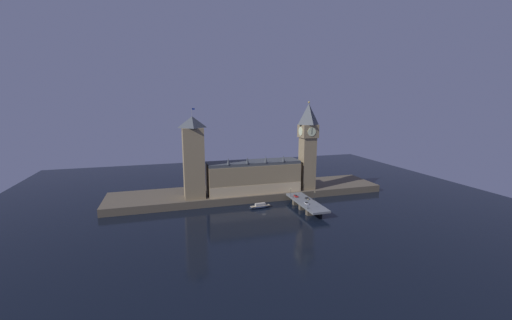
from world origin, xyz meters
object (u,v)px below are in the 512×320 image
object	(u,v)px
car_northbound_trail	(306,203)
pedestrian_mid_walk	(313,199)
car_northbound_lead	(296,196)
boat_upstream	(260,206)
car_southbound_trail	(307,198)
street_lamp_near	(308,203)
victoria_tower	(193,157)
street_lamp_mid	(315,195)
street_lamp_far	(291,191)
pedestrian_far_rail	(293,197)
clock_tower	(308,143)
pedestrian_near_rail	(308,207)

from	to	relation	value
car_northbound_trail	pedestrian_mid_walk	world-z (taller)	pedestrian_mid_walk
car_northbound_lead	boat_upstream	world-z (taller)	car_northbound_lead
car_southbound_trail	street_lamp_near	world-z (taller)	street_lamp_near
victoria_tower	pedestrian_mid_walk	bearing A→B (deg)	-21.31
boat_upstream	street_lamp_near	bearing A→B (deg)	-46.30
victoria_tower	car_northbound_lead	bearing A→B (deg)	-16.36
car_northbound_lead	street_lamp_mid	size ratio (longest dim) A/B	0.67
street_lamp_mid	street_lamp_far	size ratio (longest dim) A/B	1.05
street_lamp_near	boat_upstream	distance (m)	37.38
street_lamp_near	street_lamp_far	xyz separation A→B (m)	(0.00, 29.44, -0.30)
car_northbound_lead	pedestrian_mid_walk	bearing A→B (deg)	-50.25
victoria_tower	pedestrian_far_rail	world-z (taller)	victoria_tower
clock_tower	car_northbound_trail	world-z (taller)	clock_tower
pedestrian_near_rail	boat_upstream	world-z (taller)	pedestrian_near_rail
pedestrian_far_rail	victoria_tower	bearing A→B (deg)	162.06
street_lamp_near	victoria_tower	bearing A→B (deg)	145.04
car_northbound_trail	pedestrian_mid_walk	distance (m)	11.58
pedestrian_far_rail	boat_upstream	bearing A→B (deg)	179.30
victoria_tower	street_lamp_near	bearing A→B (deg)	-34.96
street_lamp_near	street_lamp_mid	world-z (taller)	street_lamp_near
pedestrian_near_rail	pedestrian_far_rail	world-z (taller)	pedestrian_near_rail
clock_tower	street_lamp_far	xyz separation A→B (m)	(-21.18, -17.25, -33.26)
car_northbound_lead	street_lamp_far	world-z (taller)	street_lamp_far
car_northbound_lead	pedestrian_far_rail	size ratio (longest dim) A/B	2.77
street_lamp_near	pedestrian_far_rail	bearing A→B (deg)	89.12
pedestrian_mid_walk	boat_upstream	distance (m)	38.57
car_southbound_trail	pedestrian_mid_walk	world-z (taller)	pedestrian_mid_walk
pedestrian_mid_walk	street_lamp_far	size ratio (longest dim) A/B	0.25
street_lamp_near	street_lamp_far	bearing A→B (deg)	90.00
pedestrian_near_rail	street_lamp_near	xyz separation A→B (m)	(-0.40, -0.83, 3.52)
pedestrian_mid_walk	boat_upstream	size ratio (longest dim) A/B	0.10
pedestrian_mid_walk	pedestrian_near_rail	bearing A→B (deg)	-125.77
victoria_tower	car_southbound_trail	bearing A→B (deg)	-20.11
victoria_tower	pedestrian_mid_walk	xyz separation A→B (m)	(81.42, -31.76, -29.31)
pedestrian_near_rail	street_lamp_near	world-z (taller)	street_lamp_near
pedestrian_near_rail	pedestrian_mid_walk	bearing A→B (deg)	54.23
pedestrian_mid_walk	pedestrian_far_rail	size ratio (longest dim) A/B	0.99
clock_tower	boat_upstream	size ratio (longest dim) A/B	4.19
street_lamp_mid	street_lamp_far	bearing A→B (deg)	129.94
street_lamp_near	boat_upstream	world-z (taller)	street_lamp_near
pedestrian_near_rail	street_lamp_far	xyz separation A→B (m)	(-0.40, 28.61, 3.22)
street_lamp_mid	car_southbound_trail	bearing A→B (deg)	122.70
street_lamp_mid	boat_upstream	bearing A→B (deg)	162.85
victoria_tower	car_northbound_lead	size ratio (longest dim) A/B	14.22
clock_tower	car_southbound_trail	xyz separation A→B (m)	(-12.14, -26.86, -36.78)
street_lamp_mid	street_lamp_far	distance (m)	19.20
car_southbound_trail	pedestrian_mid_walk	size ratio (longest dim) A/B	2.32
street_lamp_mid	car_northbound_lead	bearing A→B (deg)	125.88
car_northbound_lead	pedestrian_mid_walk	distance (m)	13.52
clock_tower	street_lamp_near	xyz separation A→B (m)	(-21.18, -46.69, -32.96)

